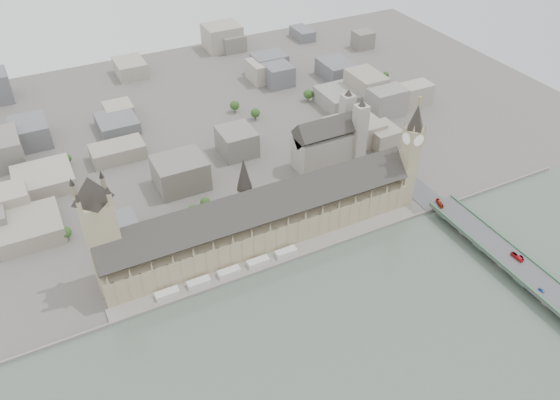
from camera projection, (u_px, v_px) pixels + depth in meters
name	position (u px, v px, depth m)	size (l,w,h in m)	color
ground	(271.00, 254.00, 446.69)	(900.00, 900.00, 0.00)	#595651
embankment_wall	(279.00, 264.00, 435.17)	(600.00, 1.50, 3.00)	gray
river_terrace	(275.00, 259.00, 440.78)	(270.00, 15.00, 2.00)	gray
terrace_tents	(229.00, 272.00, 425.02)	(118.00, 7.00, 4.00)	silver
palace_of_westminster	(260.00, 219.00, 446.72)	(265.00, 40.73, 55.44)	tan
elizabeth_tower	(411.00, 149.00, 466.06)	(17.00, 17.00, 107.50)	tan
victoria_tower	(100.00, 228.00, 387.76)	(30.00, 30.00, 100.00)	tan
central_tower	(244.00, 184.00, 426.07)	(13.00, 13.00, 48.00)	tan
westminster_bridge	(499.00, 254.00, 439.56)	(25.00, 325.00, 10.25)	#474749
bridge_parapets	(545.00, 285.00, 404.64)	(25.00, 235.00, 1.15)	#396746
westminster_abbey	(330.00, 141.00, 538.03)	(68.00, 36.00, 64.00)	gray
city_skyline_inland	(175.00, 107.00, 608.11)	(720.00, 360.00, 38.00)	gray
park_trees	(231.00, 210.00, 480.91)	(110.00, 30.00, 15.00)	#264C1B
red_bus_north	(440.00, 203.00, 481.05)	(2.70, 11.53, 3.21)	maroon
red_bus_south	(517.00, 257.00, 427.08)	(2.60, 11.09, 3.09)	red
car_blue	(542.00, 290.00, 400.25)	(1.88, 4.66, 1.59)	#1B4DB2
car_silver	(522.00, 258.00, 427.46)	(1.72, 4.93, 1.63)	gray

